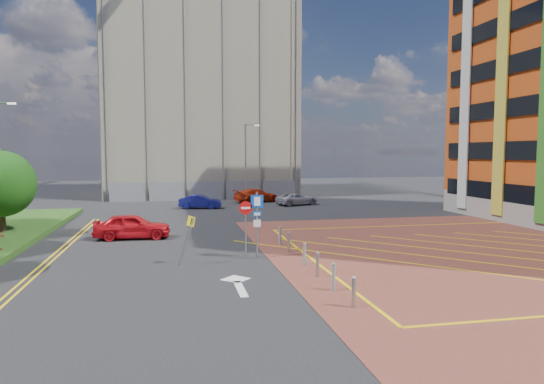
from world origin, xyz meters
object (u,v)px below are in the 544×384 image
object	(u,v)px
tree_c	(1,184)
car_red_left	(132,226)
warning_sign	(188,234)
car_silver_back	(297,199)
lamp_back	(246,159)
car_blue_back	(200,202)
sign_cluster	(253,218)
car_red_back	(256,196)

from	to	relation	value
tree_c	car_red_left	size ratio (longest dim) A/B	1.12
warning_sign	car_silver_back	xyz separation A→B (m)	(11.10, 23.28, -0.85)
lamp_back	car_red_left	xyz separation A→B (m)	(-9.86, -20.31, -3.61)
car_red_left	car_blue_back	xyz separation A→B (m)	(4.78, 14.69, -0.13)
car_silver_back	sign_cluster	bearing A→B (deg)	140.71
lamp_back	tree_c	bearing A→B (deg)	-134.32
tree_c	warning_sign	size ratio (longest dim) A/B	2.19
car_red_left	car_silver_back	size ratio (longest dim) A/B	1.06
warning_sign	car_blue_back	bearing A→B (deg)	85.43
car_silver_back	tree_c	bearing A→B (deg)	102.00
sign_cluster	car_blue_back	bearing A→B (deg)	93.48
tree_c	lamp_back	xyz separation A→B (m)	(17.58, 18.00, 1.17)
car_red_left	car_silver_back	xyz separation A→B (m)	(14.10, 15.74, -0.17)
car_blue_back	car_red_back	xyz separation A→B (m)	(5.94, 4.45, 0.06)
car_red_back	car_silver_back	bearing A→B (deg)	-154.55
lamp_back	warning_sign	distance (m)	28.82
car_red_back	tree_c	bearing A→B (deg)	112.96
car_red_left	car_blue_back	size ratio (longest dim) A/B	1.17
car_silver_back	car_blue_back	bearing A→B (deg)	76.83
sign_cluster	tree_c	bearing A→B (deg)	146.84
warning_sign	sign_cluster	bearing A→B (deg)	15.02
car_red_left	warning_sign	bearing A→B (deg)	-156.68
lamp_back	car_red_left	size ratio (longest dim) A/B	1.82
lamp_back	warning_sign	world-z (taller)	lamp_back
car_silver_back	car_red_left	bearing A→B (deg)	118.52
warning_sign	car_silver_back	world-z (taller)	warning_sign
sign_cluster	car_red_back	size ratio (longest dim) A/B	0.68
warning_sign	car_red_left	distance (m)	8.14
sign_cluster	warning_sign	world-z (taller)	sign_cluster
sign_cluster	car_blue_back	xyz separation A→B (m)	(-1.30, 21.40, -1.33)
tree_c	car_red_back	xyz separation A→B (m)	(18.43, 16.83, -2.51)
sign_cluster	car_red_left	xyz separation A→B (m)	(-6.08, 6.71, -1.21)
car_red_left	car_blue_back	world-z (taller)	car_red_left
lamp_back	car_blue_back	distance (m)	8.45
lamp_back	car_blue_back	size ratio (longest dim) A/B	2.12
lamp_back	car_blue_back	world-z (taller)	lamp_back
car_red_back	car_red_left	bearing A→B (deg)	131.32
lamp_back	warning_sign	xyz separation A→B (m)	(-6.86, -27.84, -2.93)
lamp_back	sign_cluster	size ratio (longest dim) A/B	2.50
sign_cluster	car_red_left	bearing A→B (deg)	132.18
tree_c	warning_sign	xyz separation A→B (m)	(10.72, -9.84, -1.76)
tree_c	car_red_back	distance (m)	25.09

